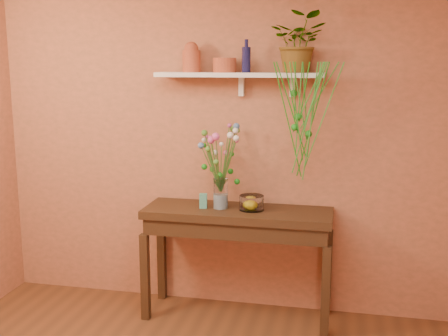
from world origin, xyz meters
TOP-DOWN VIEW (x-y plane):
  - room at (0.00, 0.00)m, footprint 4.04×4.04m
  - sideboard at (0.07, 1.74)m, footprint 1.46×0.47m
  - wall_shelf at (0.06, 1.87)m, footprint 1.30×0.24m
  - terracotta_jug at (-0.33, 1.87)m, footprint 0.17×0.17m
  - terracotta_pot at (-0.06, 1.85)m, footprint 0.24×0.24m
  - blue_bottle at (0.11, 1.85)m, footprint 0.07×0.07m
  - spider_plant at (0.50, 1.89)m, footprint 0.43×0.38m
  - plant_fronds at (0.55, 1.74)m, footprint 0.51×0.40m
  - glass_vase at (-0.07, 1.75)m, footprint 0.11×0.11m
  - bouquet at (-0.07, 1.73)m, footprint 0.35×0.44m
  - glass_bowl at (0.17, 1.75)m, footprint 0.19×0.19m
  - lemon at (0.17, 1.75)m, footprint 0.08×0.08m
  - carton at (-0.20, 1.72)m, footprint 0.06×0.05m

SIDE VIEW (x-z plane):
  - sideboard at x=0.07m, z-range 0.32..1.20m
  - lemon at x=0.17m, z-range 0.89..0.97m
  - glass_bowl at x=0.17m, z-range 0.88..1.00m
  - carton at x=-0.20m, z-range 0.89..1.00m
  - glass_vase at x=-0.07m, z-range 0.87..1.11m
  - bouquet at x=-0.07m, z-range 1.08..1.61m
  - room at x=0.00m, z-range 0.00..2.70m
  - plant_fronds at x=0.55m, z-range 1.21..2.09m
  - wall_shelf at x=0.06m, z-range 1.82..2.01m
  - terracotta_pot at x=-0.06m, z-range 1.94..2.05m
  - blue_bottle at x=0.11m, z-range 1.91..2.16m
  - terracotta_jug at x=-0.33m, z-range 1.93..2.17m
  - spider_plant at x=0.50m, z-range 1.94..2.38m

